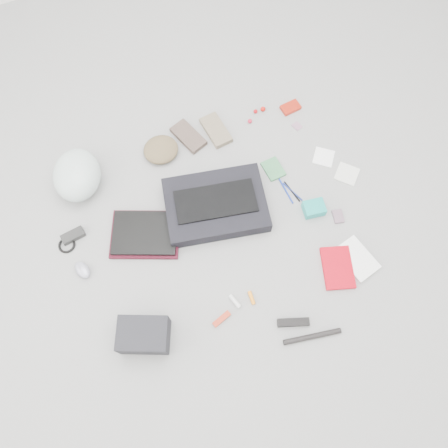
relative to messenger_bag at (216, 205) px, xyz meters
name	(u,v)px	position (x,y,z in m)	size (l,w,h in m)	color
ground_plane	(224,228)	(0.00, -0.12, -0.04)	(4.00, 4.00, 0.00)	gray
messenger_bag	(216,205)	(0.00, 0.00, 0.00)	(0.51, 0.36, 0.09)	black
bag_flap	(216,201)	(0.00, 0.00, 0.05)	(0.41, 0.19, 0.01)	black
laptop_sleeve	(145,235)	(-0.39, 0.00, -0.03)	(0.34, 0.26, 0.02)	#470F1D
laptop	(145,233)	(-0.39, 0.00, -0.01)	(0.32, 0.23, 0.02)	black
bike_helmet	(77,175)	(-0.60, 0.42, 0.05)	(0.24, 0.30, 0.18)	silver
beanie	(161,150)	(-0.15, 0.43, -0.01)	(0.19, 0.18, 0.07)	brown
mitten_left	(188,136)	(0.03, 0.46, -0.03)	(0.10, 0.21, 0.03)	brown
mitten_right	(216,130)	(0.18, 0.44, -0.03)	(0.10, 0.21, 0.03)	#7E6F58
power_brick	(73,236)	(-0.73, 0.14, -0.03)	(0.12, 0.05, 0.03)	black
cable_coil	(67,245)	(-0.77, 0.11, -0.04)	(0.09, 0.09, 0.01)	black
mouse	(82,270)	(-0.73, -0.06, -0.02)	(0.06, 0.10, 0.04)	#9494A8
camera_bag	(144,335)	(-0.55, -0.48, 0.03)	(0.22, 0.16, 0.15)	#222328
multitool	(222,319)	(-0.20, -0.54, -0.04)	(0.10, 0.03, 0.01)	#B32D15
toiletry_tube_white	(235,301)	(-0.11, -0.49, -0.03)	(0.02, 0.02, 0.07)	silver
toiletry_tube_orange	(252,298)	(-0.02, -0.51, -0.03)	(0.02, 0.02, 0.07)	orange
u_lock	(293,322)	(0.11, -0.69, -0.03)	(0.15, 0.04, 0.03)	black
bike_pump	(312,336)	(0.16, -0.78, -0.03)	(0.03, 0.03, 0.28)	black
book_red	(338,268)	(0.43, -0.54, -0.03)	(0.14, 0.22, 0.02)	red
book_white	(357,259)	(0.54, -0.53, -0.03)	(0.14, 0.21, 0.02)	white
notepad	(273,169)	(0.38, 0.09, -0.04)	(0.09, 0.12, 0.01)	#3A7A4B
pen_blue	(286,191)	(0.38, -0.05, -0.04)	(0.01, 0.01, 0.16)	#132C9C
pen_black	(292,191)	(0.41, -0.07, -0.04)	(0.01, 0.01, 0.14)	black
pen_navy	(293,192)	(0.41, -0.07, -0.04)	(0.01, 0.01, 0.14)	navy
accordion_wallet	(314,208)	(0.46, -0.21, -0.02)	(0.11, 0.09, 0.05)	teal
card_deck	(338,216)	(0.57, -0.29, -0.04)	(0.05, 0.07, 0.01)	slate
napkin_top	(324,157)	(0.66, 0.05, -0.04)	(0.11, 0.11, 0.01)	white
napkin_bottom	(347,174)	(0.73, -0.09, -0.04)	(0.11, 0.11, 0.01)	silver
lollipop_a	(250,121)	(0.39, 0.42, -0.03)	(0.03, 0.03, 0.03)	red
lollipop_b	(256,111)	(0.44, 0.47, -0.03)	(0.02, 0.02, 0.02)	#AC080E
lollipop_c	(263,109)	(0.49, 0.46, -0.03)	(0.03, 0.03, 0.03)	red
altoids_tin	(290,107)	(0.64, 0.41, -0.03)	(0.11, 0.07, 0.02)	#B62312
stamp_sheet	(297,126)	(0.62, 0.29, -0.04)	(0.04, 0.05, 0.00)	#9D6D89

